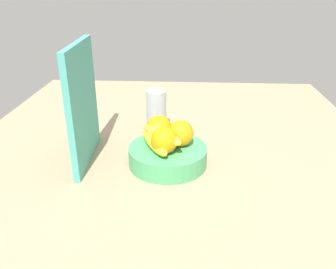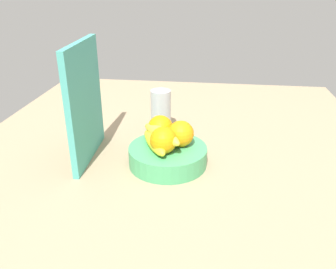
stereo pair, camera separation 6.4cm
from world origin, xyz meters
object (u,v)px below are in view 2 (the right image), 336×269
at_px(orange_center, 163,140).
at_px(cutting_board, 85,103).
at_px(fruit_bowl, 168,155).
at_px(orange_front_right, 160,128).
at_px(banana_bunch, 158,139).
at_px(thermos_tumbler, 161,112).
at_px(orange_front_left, 181,134).

height_order(orange_center, cutting_board, cutting_board).
bearing_deg(orange_center, fruit_bowl, -12.14).
xyz_separation_m(orange_front_right, banana_bunch, (-0.06, -0.00, -0.01)).
relative_size(orange_center, thermos_tumbler, 0.49).
distance_m(orange_front_right, orange_center, 0.09).
height_order(orange_front_left, cutting_board, cutting_board).
relative_size(fruit_bowl, thermos_tumbler, 1.49).
height_order(orange_front_left, orange_front_right, same).
bearing_deg(orange_front_right, fruit_bowl, -147.54).
distance_m(orange_front_right, banana_bunch, 0.06).
height_order(banana_bunch, cutting_board, cutting_board).
bearing_deg(orange_front_right, orange_front_left, -117.32).
distance_m(orange_front_left, orange_center, 0.07).
xyz_separation_m(orange_front_left, banana_bunch, (-0.03, 0.07, -0.01)).
bearing_deg(banana_bunch, orange_center, -142.90).
xyz_separation_m(orange_front_right, orange_center, (-0.09, -0.02, 0.00)).
bearing_deg(orange_front_left, banana_bunch, 111.07).
xyz_separation_m(orange_center, cutting_board, (0.05, 0.24, 0.08)).
xyz_separation_m(orange_center, banana_bunch, (0.03, 0.02, -0.01)).
relative_size(banana_bunch, thermos_tumbler, 1.07).
bearing_deg(banana_bunch, cutting_board, 83.14).
relative_size(fruit_bowl, cutting_board, 0.66).
bearing_deg(fruit_bowl, cutting_board, 86.73).
height_order(orange_front_right, cutting_board, cutting_board).
bearing_deg(fruit_bowl, orange_center, 167.86).
xyz_separation_m(banana_bunch, cutting_board, (0.03, 0.22, 0.09)).
bearing_deg(orange_center, orange_front_right, 14.12).
height_order(orange_center, banana_bunch, orange_center).
distance_m(fruit_bowl, orange_front_left, 0.08).
bearing_deg(fruit_bowl, orange_front_right, 32.46).
height_order(orange_front_left, thermos_tumbler, thermos_tumbler).
distance_m(fruit_bowl, orange_front_right, 0.09).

